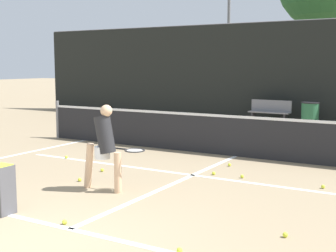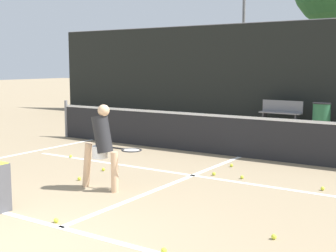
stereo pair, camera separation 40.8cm
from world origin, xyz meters
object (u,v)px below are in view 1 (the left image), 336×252
(parked_car, at_px, (243,98))
(trash_bin, at_px, (310,115))
(courtside_bench, at_px, (270,112))
(player_practicing, at_px, (105,144))
(ball_hopper, at_px, (2,188))

(parked_car, bearing_deg, trash_bin, -45.70)
(courtside_bench, bearing_deg, trash_bin, -4.17)
(player_practicing, relative_size, ball_hopper, 2.05)
(trash_bin, bearing_deg, parked_car, 134.30)
(ball_hopper, xyz_separation_m, trash_bin, (1.52, 11.41, 0.06))
(ball_hopper, relative_size, parked_car, 0.18)
(player_practicing, relative_size, courtside_bench, 0.98)
(player_practicing, relative_size, parked_car, 0.36)
(courtside_bench, distance_m, trash_bin, 1.44)
(ball_hopper, bearing_deg, courtside_bench, 89.53)
(ball_hopper, bearing_deg, player_practicing, 74.48)
(ball_hopper, height_order, courtside_bench, courtside_bench)
(trash_bin, relative_size, parked_car, 0.22)
(ball_hopper, height_order, parked_car, parked_car)
(courtside_bench, height_order, parked_car, parked_car)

